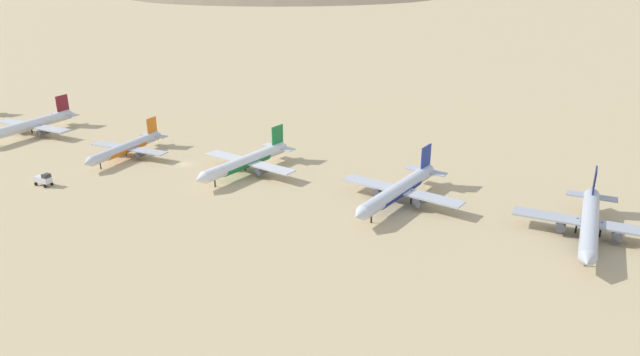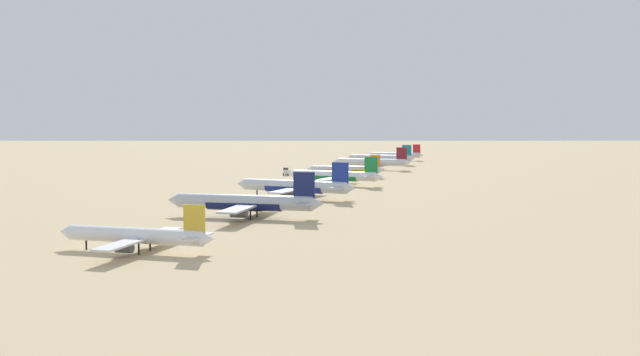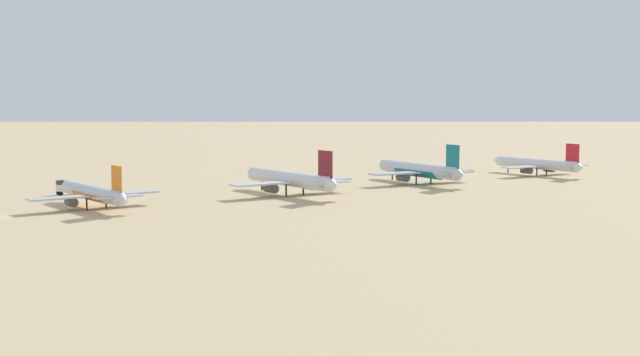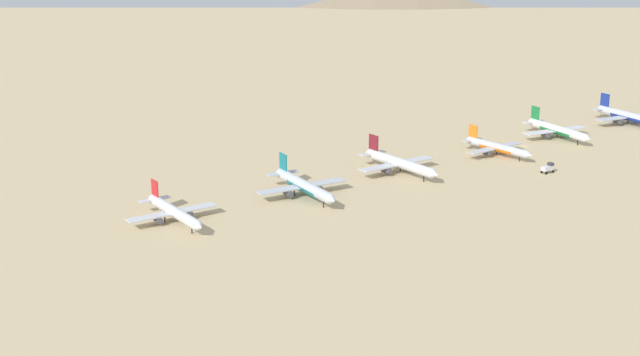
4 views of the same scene
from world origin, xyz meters
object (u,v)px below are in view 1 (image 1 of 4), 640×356
Objects in this scene: parked_jet_6 at (590,223)px; parked_jet_4 at (246,161)px; service_truck at (44,179)px; parked_jet_2 at (30,125)px; parked_jet_3 at (126,148)px; parked_jet_5 at (399,190)px.

parked_jet_4 is at bearing -94.50° from parked_jet_6.
parked_jet_6 is at bearing 85.50° from parked_jet_4.
parked_jet_2 is at bearing -128.93° from service_truck.
parked_jet_3 is 0.89× the size of parked_jet_4.
parked_jet_6 is (2.63, 47.30, -0.01)m from parked_jet_5.
parked_jet_6 is (7.66, 97.34, 0.19)m from parked_jet_4.
parked_jet_5 reaches higher than parked_jet_6.
parked_jet_5 is 47.38m from parked_jet_6.
parked_jet_6 reaches higher than parked_jet_3.
parked_jet_3 is (6.68, 50.75, -0.63)m from parked_jet_2.
parked_jet_4 is at bearing 122.85° from service_truck.
parked_jet_3 is 30.54m from service_truck.
parked_jet_3 is at bearing -92.20° from parked_jet_6.
parked_jet_6 is at bearing 86.40° from parked_jet_2.
parked_jet_2 is 193.15m from parked_jet_6.
parked_jet_5 is at bearing -93.18° from parked_jet_6.
parked_jet_3 is 0.85× the size of parked_jet_5.
parked_jet_5 is at bearing 84.26° from parked_jet_4.
parked_jet_4 is at bearing 87.32° from parked_jet_2.
parked_jet_2 reaches higher than parked_jet_3.
parked_jet_5 is 103.66m from service_truck.
parked_jet_6 is 149.35m from service_truck.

